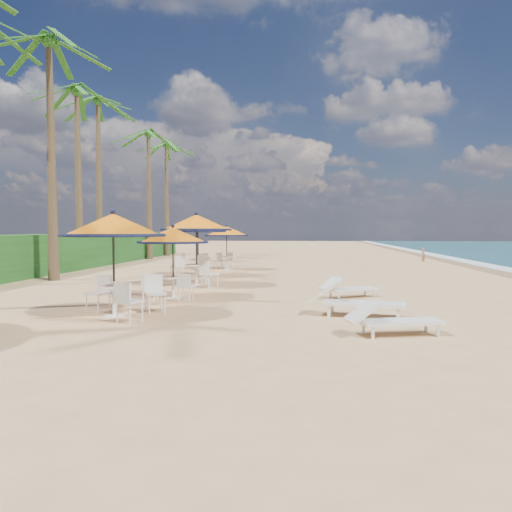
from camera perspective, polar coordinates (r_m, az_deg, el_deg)
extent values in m
plane|color=tan|center=(10.87, 9.65, -7.73)|extent=(160.00, 160.00, 0.00)
cube|color=#194716|center=(25.19, -24.56, 0.19)|extent=(3.00, 40.00, 1.80)
cylinder|color=black|center=(11.99, -15.95, -1.03)|extent=(0.05, 0.05, 2.40)
cone|color=orange|center=(11.97, -16.01, 3.46)|extent=(2.40, 2.40, 0.52)
torus|color=black|center=(11.97, -16.00, 2.31)|extent=(2.40, 2.40, 0.07)
sphere|color=black|center=(11.97, -16.03, 4.90)|extent=(0.13, 0.13, 0.13)
cylinder|color=white|center=(12.04, -15.91, -3.35)|extent=(0.73, 0.73, 0.04)
cylinder|color=white|center=(12.08, -15.89, -4.98)|extent=(0.08, 0.08, 0.73)
cylinder|color=black|center=(14.87, -9.46, -0.78)|extent=(0.05, 0.05, 2.10)
cone|color=orange|center=(14.84, -9.48, 2.38)|extent=(2.10, 2.10, 0.46)
torus|color=black|center=(14.85, -9.48, 1.57)|extent=(2.10, 2.10, 0.06)
sphere|color=black|center=(14.84, -9.49, 3.40)|extent=(0.11, 0.11, 0.11)
cylinder|color=white|center=(14.91, -9.44, -2.42)|extent=(0.64, 0.64, 0.04)
cylinder|color=white|center=(14.94, -9.43, -3.57)|extent=(0.07, 0.07, 0.64)
cylinder|color=black|center=(17.99, -6.81, 0.64)|extent=(0.06, 0.06, 2.56)
cone|color=orange|center=(17.98, -6.83, 3.84)|extent=(2.56, 2.56, 0.56)
torus|color=black|center=(17.98, -6.83, 3.02)|extent=(2.57, 2.57, 0.08)
sphere|color=black|center=(17.99, -6.84, 4.87)|extent=(0.13, 0.13, 0.13)
cylinder|color=white|center=(18.02, -6.80, -1.03)|extent=(0.78, 0.78, 0.04)
cylinder|color=white|center=(18.05, -6.79, -2.19)|extent=(0.09, 0.09, 0.78)
cylinder|color=black|center=(21.78, -6.64, 0.93)|extent=(0.05, 0.05, 2.47)
cone|color=orange|center=(21.77, -6.66, 3.47)|extent=(2.47, 2.47, 0.54)
torus|color=black|center=(21.77, -6.65, 2.82)|extent=(2.47, 2.47, 0.08)
sphere|color=black|center=(21.77, -6.66, 4.29)|extent=(0.13, 0.13, 0.13)
cylinder|color=white|center=(21.81, -6.63, -0.40)|extent=(0.75, 0.75, 0.04)
cylinder|color=white|center=(21.83, -6.63, -1.33)|extent=(0.09, 0.09, 0.75)
cylinder|color=black|center=(25.20, -3.37, 0.91)|extent=(0.05, 0.05, 2.20)
cone|color=orange|center=(25.19, -3.38, 2.87)|extent=(2.20, 2.20, 0.48)
torus|color=black|center=(25.19, -3.37, 2.37)|extent=(2.20, 2.20, 0.07)
sphere|color=black|center=(25.19, -3.38, 3.51)|extent=(0.11, 0.11, 0.11)
cylinder|color=white|center=(25.22, -3.37, -0.11)|extent=(0.67, 0.67, 0.04)
cylinder|color=white|center=(25.24, -3.36, -0.83)|extent=(0.08, 0.08, 0.67)
cube|color=white|center=(10.01, 16.17, -7.23)|extent=(1.67, 0.96, 0.06)
cube|color=white|center=(9.67, 11.94, -6.31)|extent=(0.66, 0.69, 0.39)
cube|color=white|center=(10.04, 16.16, -8.06)|extent=(0.06, 0.06, 0.22)
cube|color=white|center=(11.87, 12.21, -5.35)|extent=(1.96, 1.02, 0.08)
cube|color=white|center=(11.94, 7.75, -4.09)|extent=(0.74, 0.78, 0.46)
cube|color=white|center=(11.89, 12.20, -6.19)|extent=(0.07, 0.07, 0.26)
cube|color=white|center=(15.21, 10.96, -3.72)|extent=(1.59, 1.24, 0.06)
cube|color=white|center=(14.77, 8.55, -3.14)|extent=(0.72, 0.73, 0.38)
cube|color=white|center=(15.23, 10.95, -4.26)|extent=(0.05, 0.05, 0.21)
cone|color=brown|center=(21.66, -22.34, 9.90)|extent=(0.44, 0.44, 9.40)
sphere|color=#205217|center=(22.72, -22.59, 21.74)|extent=(0.56, 0.56, 0.56)
cone|color=brown|center=(26.99, -19.64, 8.05)|extent=(0.44, 0.44, 8.95)
sphere|color=#205217|center=(27.76, -19.81, 17.29)|extent=(0.56, 0.56, 0.56)
cone|color=brown|center=(31.72, -17.52, 7.98)|extent=(0.44, 0.44, 9.70)
sphere|color=#205217|center=(32.51, -17.66, 16.52)|extent=(0.56, 0.56, 0.56)
cone|color=brown|center=(35.42, -12.13, 6.63)|extent=(0.44, 0.44, 8.60)
sphere|color=#205217|center=(35.95, -12.21, 13.48)|extent=(0.56, 0.56, 0.56)
cone|color=brown|center=(39.79, -10.17, 6.26)|extent=(0.44, 0.44, 8.62)
sphere|color=#205217|center=(40.27, -10.23, 12.40)|extent=(0.56, 0.56, 0.56)
imported|color=#97664D|center=(32.67, 18.59, 0.15)|extent=(0.31, 0.40, 0.96)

